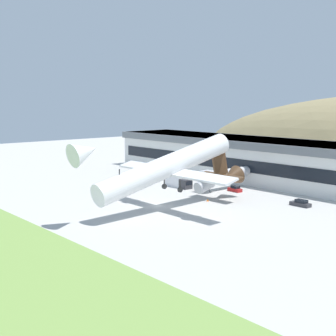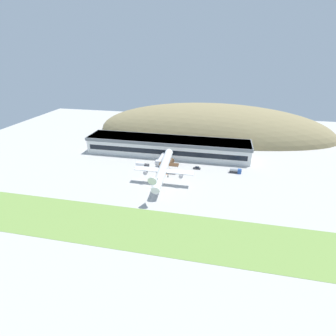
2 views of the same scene
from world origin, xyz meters
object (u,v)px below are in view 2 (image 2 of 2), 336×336
Objects in this scene: jetway_0 at (160,159)px; service_car_1 at (197,168)px; cargo_airplane at (163,169)px; fuel_truck at (235,171)px; service_car_0 at (166,164)px; terminal_building at (167,146)px; traffic_cone_0 at (167,174)px; box_truck at (142,165)px.

service_car_1 is at bearing -3.68° from jetway_0.
cargo_airplane is 46.32m from fuel_truck.
service_car_0 is 0.83× the size of service_car_1.
jetway_0 reaches higher than service_car_0.
service_car_1 is 0.65× the size of fuel_truck.
service_car_1 is at bearing 178.20° from fuel_truck.
service_car_0 is at bearing 4.59° from jetway_0.
cargo_airplane is at bearing -72.99° from jetway_0.
terminal_building reaches higher than jetway_0.
terminal_building is 24.68× the size of service_car_1.
jetway_0 is at bearing 118.29° from traffic_cone_0.
fuel_truck is (47.25, -2.27, -2.53)m from jetway_0.
jetway_0 is 4.90m from service_car_0.
terminal_building is 196.54× the size of traffic_cone_0.
fuel_truck is (43.70, -2.55, 0.83)m from service_car_0.
fuel_truck is 57.80m from box_truck.
jetway_0 is 47.38m from fuel_truck.
traffic_cone_0 is (17.45, -6.68, -1.25)m from box_truck.
cargo_airplane is at bearing -86.89° from traffic_cone_0.
service_car_0 reaches higher than traffic_cone_0.
box_truck is at bearing -148.18° from jetway_0.
service_car_1 is 7.96× the size of traffic_cone_0.
box_truck is at bearing -113.26° from terminal_building.
fuel_truck is 41.65m from traffic_cone_0.
cargo_airplane is 27.15m from service_car_0.
jetway_0 is 12.47m from box_truck.
cargo_airplane is at bearing -46.06° from box_truck.
cargo_airplane is at bearing -80.73° from service_car_0.
terminal_building reaches higher than fuel_truck.
service_car_0 is at bearing -80.58° from terminal_building.
traffic_cone_0 is (6.59, -31.96, -6.38)m from terminal_building.
box_truck is at bearing -171.82° from service_car_1.
box_truck is (-57.64, -4.18, 0.07)m from fuel_truck.
jetway_0 is at bearing -91.45° from terminal_building.
service_car_0 is 6.59× the size of traffic_cone_0.
traffic_cone_0 is (-0.66, 12.12, -8.61)m from cargo_airplane.
terminal_building is 29.82× the size of service_car_0.
traffic_cone_0 is at bearing -78.36° from terminal_building.
service_car_0 is at bearing 99.27° from cargo_airplane.
traffic_cone_0 is (7.06, -13.13, -3.71)m from jetway_0.
cargo_airplane is 5.36× the size of box_truck.
terminal_building is at bearing 99.33° from cargo_airplane.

